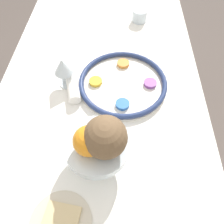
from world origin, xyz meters
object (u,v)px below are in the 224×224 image
object	(u,v)px
wine_glass	(63,67)
orange_fruit	(88,141)
seder_plate	(123,83)
bread_plate	(61,223)
napkin_roll	(72,83)
coconut	(105,137)
cup_near	(140,16)
fruit_stand	(97,147)

from	to	relation	value
wine_glass	orange_fruit	size ratio (longest dim) A/B	1.52
seder_plate	bread_plate	xyz separation A→B (m)	(0.52, -0.16, -0.01)
wine_glass	napkin_roll	xyz separation A→B (m)	(0.02, 0.03, -0.07)
wine_glass	bread_plate	size ratio (longest dim) A/B	0.74
wine_glass	coconut	world-z (taller)	coconut
coconut	wine_glass	bearing A→B (deg)	-151.54
napkin_roll	cup_near	size ratio (longest dim) A/B	2.49
napkin_roll	orange_fruit	bearing A→B (deg)	18.49
seder_plate	napkin_roll	world-z (taller)	napkin_roll
fruit_stand	coconut	size ratio (longest dim) A/B	1.63
seder_plate	orange_fruit	xyz separation A→B (m)	(0.34, -0.09, 0.14)
bread_plate	coconut	bearing A→B (deg)	146.96
bread_plate	wine_glass	bearing A→B (deg)	-172.77
coconut	cup_near	world-z (taller)	coconut
orange_fruit	napkin_roll	world-z (taller)	orange_fruit
seder_plate	coconut	size ratio (longest dim) A/B	3.05
wine_glass	orange_fruit	world-z (taller)	orange_fruit
cup_near	orange_fruit	bearing A→B (deg)	-12.30
seder_plate	coconut	bearing A→B (deg)	-7.97
bread_plate	napkin_roll	size ratio (longest dim) A/B	0.93
coconut	orange_fruit	bearing A→B (deg)	-84.56
cup_near	seder_plate	bearing A→B (deg)	-9.92
bread_plate	orange_fruit	bearing A→B (deg)	158.27
seder_plate	wine_glass	distance (m)	0.24
fruit_stand	bread_plate	bearing A→B (deg)	-25.29
seder_plate	wine_glass	world-z (taller)	wine_glass
coconut	seder_plate	bearing A→B (deg)	172.03
wine_glass	napkin_roll	distance (m)	0.08
fruit_stand	napkin_roll	world-z (taller)	fruit_stand
coconut	cup_near	size ratio (longest dim) A/B	1.56
wine_glass	cup_near	size ratio (longest dim) A/B	1.71
bread_plate	napkin_roll	xyz separation A→B (m)	(-0.50, -0.04, 0.02)
orange_fruit	coconut	distance (m)	0.05
cup_near	coconut	bearing A→B (deg)	-9.10
seder_plate	cup_near	world-z (taller)	cup_near
fruit_stand	cup_near	xyz separation A→B (m)	(-0.79, 0.16, -0.06)
fruit_stand	bread_plate	world-z (taller)	fruit_stand
coconut	napkin_roll	world-z (taller)	coconut
bread_plate	cup_near	bearing A→B (deg)	165.95
orange_fruit	cup_near	bearing A→B (deg)	167.70
fruit_stand	orange_fruit	distance (m)	0.07
coconut	bread_plate	xyz separation A→B (m)	(0.18, -0.12, -0.17)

